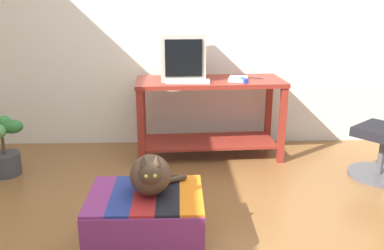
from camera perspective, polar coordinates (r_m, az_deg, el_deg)
ground_plane at (r=2.59m, az=1.53°, el=-17.46°), size 14.00×14.00×0.00m
back_wall at (r=4.18m, az=0.00°, el=14.85°), size 8.00×0.10×2.60m
desk at (r=3.85m, az=2.52°, el=2.90°), size 1.42×0.63×0.77m
tv_monitor at (r=3.82m, az=-1.42°, el=9.77°), size 0.43×0.45×0.43m
keyboard at (r=3.65m, az=-0.60°, el=6.29°), size 0.40×0.16×0.02m
book at (r=3.80m, az=6.62°, el=6.61°), size 0.22×0.28×0.02m
ottoman_with_blanket at (r=2.54m, az=-6.56°, el=-13.40°), size 0.69×0.54×0.36m
cat at (r=2.41m, az=-5.94°, el=-7.03°), size 0.36×0.38×0.29m
potted_plant at (r=3.85m, az=-25.35°, el=-3.10°), size 0.42×0.34×0.52m
stapler at (r=3.69m, az=7.48°, el=6.39°), size 0.06×0.12×0.04m
pen at (r=3.91m, az=9.17°, el=6.67°), size 0.13×0.07×0.01m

